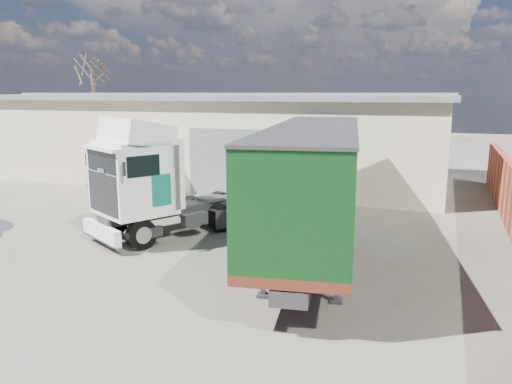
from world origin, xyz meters
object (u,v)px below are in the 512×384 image
(bare_tree, at_px, (92,61))
(orange_skip, at_px, (116,175))
(panel_van, at_px, (155,176))
(box_trailer, at_px, (314,176))
(tractor_unit, at_px, (155,187))

(bare_tree, height_order, orange_skip, bare_tree)
(bare_tree, distance_m, panel_van, 17.58)
(panel_van, height_order, orange_skip, panel_van)
(bare_tree, xyz_separation_m, box_trailer, (22.69, -17.48, -5.27))
(box_trailer, xyz_separation_m, panel_van, (-10.54, 6.84, -1.68))
(tractor_unit, relative_size, panel_van, 1.48)
(orange_skip, bearing_deg, box_trailer, -15.77)
(box_trailer, height_order, orange_skip, box_trailer)
(tractor_unit, bearing_deg, box_trailer, 31.57)
(bare_tree, xyz_separation_m, tractor_unit, (16.63, -17.79, -5.99))
(tractor_unit, height_order, orange_skip, tractor_unit)
(orange_skip, bearing_deg, bare_tree, 144.91)
(box_trailer, height_order, panel_van, box_trailer)
(box_trailer, bearing_deg, bare_tree, 132.84)
(bare_tree, relative_size, box_trailer, 0.72)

